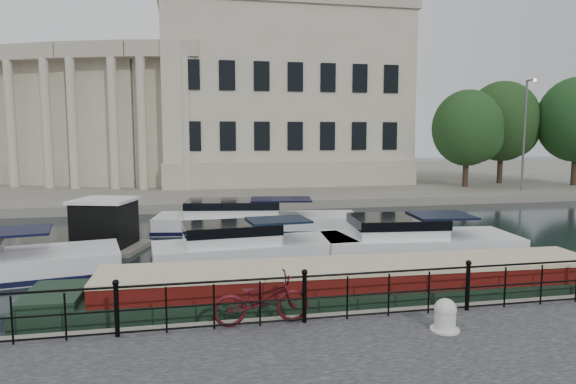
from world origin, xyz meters
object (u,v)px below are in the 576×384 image
object	(u,v)px
bicycle	(262,299)
mooring_bollard	(445,316)
harbour_hut	(105,227)
narrowboat	(356,293)

from	to	relation	value
bicycle	mooring_bollard	bearing A→B (deg)	-110.05
bicycle	mooring_bollard	world-z (taller)	bicycle
bicycle	harbour_hut	world-z (taller)	harbour_hut
mooring_bollard	harbour_hut	size ratio (longest dim) A/B	0.19
narrowboat	harbour_hut	bearing A→B (deg)	133.95
mooring_bollard	bicycle	bearing A→B (deg)	162.75
mooring_bollard	harbour_hut	world-z (taller)	harbour_hut
bicycle	harbour_hut	size ratio (longest dim) A/B	0.58
bicycle	mooring_bollard	distance (m)	3.98
mooring_bollard	narrowboat	size ratio (longest dim) A/B	0.04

